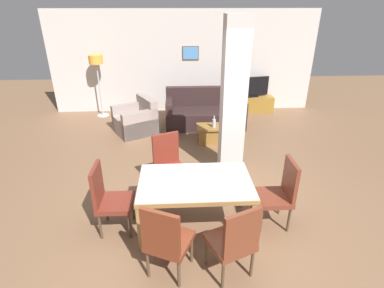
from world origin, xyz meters
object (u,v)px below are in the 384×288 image
Objects in this scene: dining_chair_head_right at (280,191)px; coffee_table at (213,134)px; tv_stand at (250,104)px; floor_lamp at (96,65)px; dining_table at (195,190)px; bottle at (214,123)px; dining_chair_near_right at (234,240)px; dining_chair_near_left at (166,239)px; dining_chair_far_left at (169,162)px; armchair at (137,121)px; dining_chair_head_left at (108,197)px; tv_screen at (251,87)px; sofa at (205,113)px.

coffee_table is (-0.58, 2.73, -0.33)m from dining_chair_head_right.
floor_lamp is at bearing -178.15° from tv_stand.
floor_lamp is at bearing 146.45° from coffee_table.
bottle is (0.58, 2.67, -0.10)m from dining_table.
bottle is 2.45m from tv_stand.
dining_chair_near_right is at bearing -67.16° from dining_table.
dining_chair_near_left is at bearing -114.17° from dining_table.
floor_lamp reaches higher than dining_chair_far_left.
coffee_table is 0.56× the size of tv_stand.
dining_chair_head_left is at bearing 151.97° from armchair.
coffee_table is 2.78× the size of bottle.
dining_chair_near_right is 1.00× the size of dining_chair_head_left.
dining_chair_head_right is 3.84× the size of bottle.
tv_screen reaches higher than coffee_table.
dining_chair_head_right reaches higher than bottle.
dining_chair_near_left and dining_chair_near_right have the same top height.
dining_chair_far_left is at bearing 73.62° from sofa.
sofa reaches higher than armchair.
tv_screen reaches higher than sofa.
dining_chair_near_right reaches higher than sofa.
dining_chair_near_left is 6.00m from tv_stand.
dining_table is 0.95m from dining_chair_near_right.
bottle is 2.44m from tv_screen.
dining_table is 1.52× the size of dining_chair_far_left.
dining_chair_far_left reaches higher than dining_table.
dining_chair_near_right is (0.37, -0.87, -0.06)m from dining_table.
dining_chair_head_left is 3.84× the size of bottle.
coffee_table is at bearing 46.10° from tv_screen.
tv_screen is 0.60× the size of floor_lamp.
coffee_table is (0.57, 2.73, -0.39)m from dining_table.
dining_table is at bearing 90.00° from dining_chair_far_left.
dining_chair_far_left is 2.65m from armchair.
dining_chair_far_left is at bearing -118.01° from bottle.
dining_table is 1.52× the size of dining_chair_near_left.
dining_chair_far_left reaches higher than armchair.
dining_chair_near_left reaches higher than armchair.
floor_lamp is (-3.40, 4.60, 0.85)m from dining_chair_head_right.
dining_chair_near_right is at bearing 171.36° from armchair.
coffee_table is at bearing -139.52° from armchair.
tv_stand is at bearing 58.10° from bottle.
tv_stand is at bearing -94.92° from armchair.
floor_lamp is at bearing -9.18° from tv_screen.
dining_chair_head_right reaches higher than armchair.
armchair is 3.33m from tv_stand.
dining_chair_head_right is at bearing 0.00° from dining_table.
tv_stand is 0.78× the size of floor_lamp.
dining_chair_near_right is at bearing 88.53° from sofa.
bottle is (1.73, 2.67, -0.04)m from dining_chair_head_left.
dining_chair_far_left is at bearing 114.09° from dining_chair_near_left.
armchair is at bearing -94.30° from dining_chair_far_left.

